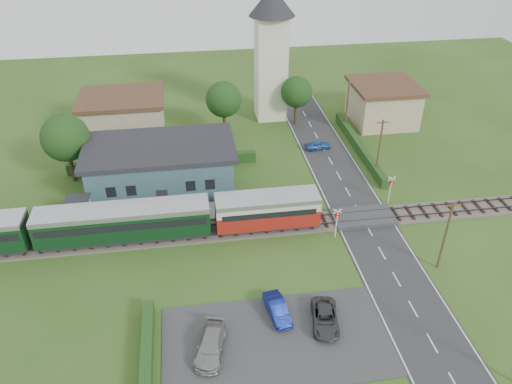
{
  "coord_description": "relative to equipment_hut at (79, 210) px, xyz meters",
  "views": [
    {
      "loc": [
        -6.75,
        -36.82,
        29.84
      ],
      "look_at": [
        -0.64,
        4.0,
        2.99
      ],
      "focal_mm": 35.0,
      "sensor_mm": 36.0,
      "label": 1
    }
  ],
  "objects": [
    {
      "name": "crossing_deck",
      "position": [
        28.0,
        -3.2,
        -1.52
      ],
      "size": [
        6.2,
        3.4,
        0.45
      ],
      "primitive_type": "cube",
      "color": "#333335",
      "rests_on": "ground"
    },
    {
      "name": "car_on_road",
      "position": [
        27.22,
        12.03,
        -1.15
      ],
      "size": [
        3.31,
        1.6,
        1.09
      ],
      "primitive_type": "imported",
      "rotation": [
        0.0,
        0.0,
        1.67
      ],
      "color": "#2959A6",
      "rests_on": "road"
    },
    {
      "name": "church_tower",
      "position": [
        23.0,
        22.8,
        8.48
      ],
      "size": [
        6.0,
        6.0,
        17.6
      ],
      "color": "beige",
      "rests_on": "ground"
    },
    {
      "name": "hedge_roadside",
      "position": [
        32.2,
        10.8,
        -1.15
      ],
      "size": [
        0.8,
        18.0,
        1.2
      ],
      "primitive_type": "cube",
      "color": "#193814",
      "rests_on": "ground"
    },
    {
      "name": "house_east",
      "position": [
        38.0,
        18.8,
        1.05
      ],
      "size": [
        8.8,
        8.8,
        5.5
      ],
      "color": "tan",
      "rests_on": "ground"
    },
    {
      "name": "train",
      "position": [
        1.38,
        -3.2,
        0.43
      ],
      "size": [
        43.2,
        2.9,
        3.4
      ],
      "color": "#232328",
      "rests_on": "ground"
    },
    {
      "name": "station_building",
      "position": [
        8.0,
        5.79,
        0.95
      ],
      "size": [
        16.0,
        9.0,
        5.3
      ],
      "color": "#43656A",
      "rests_on": "ground"
    },
    {
      "name": "tree_c",
      "position": [
        26.0,
        19.8,
        2.91
      ],
      "size": [
        4.2,
        4.2,
        6.78
      ],
      "color": "#332316",
      "rests_on": "ground"
    },
    {
      "name": "crossing_signal_far",
      "position": [
        31.6,
        -0.81,
        0.39
      ],
      "size": [
        0.84,
        0.28,
        3.28
      ],
      "color": "silver",
      "rests_on": "ground"
    },
    {
      "name": "road",
      "position": [
        28.0,
        -5.2,
        -1.72
      ],
      "size": [
        6.0,
        70.0,
        0.05
      ],
      "primitive_type": "cube",
      "color": "#28282B",
      "rests_on": "ground"
    },
    {
      "name": "utility_pole_c",
      "position": [
        32.2,
        4.8,
        1.88
      ],
      "size": [
        1.4,
        0.22,
        7.0
      ],
      "color": "#473321",
      "rests_on": "ground"
    },
    {
      "name": "crossing_signal_near",
      "position": [
        24.4,
        -5.61,
        0.39
      ],
      "size": [
        0.84,
        0.28,
        3.28
      ],
      "color": "silver",
      "rests_on": "ground"
    },
    {
      "name": "streetlamp_west",
      "position": [
        -4.0,
        14.8,
        1.29
      ],
      "size": [
        0.3,
        0.3,
        5.15
      ],
      "color": "#3F3F47",
      "rests_on": "ground"
    },
    {
      "name": "tree_b",
      "position": [
        16.0,
        17.8,
        3.27
      ],
      "size": [
        4.6,
        4.6,
        7.34
      ],
      "color": "#332316",
      "rests_on": "ground"
    },
    {
      "name": "pedestrian_far",
      "position": [
        3.68,
        -0.66,
        -0.53
      ],
      "size": [
        0.75,
        0.87,
        1.54
      ],
      "primitive_type": "imported",
      "rotation": [
        0.0,
        0.0,
        1.33
      ],
      "color": "gray",
      "rests_on": "platform"
    },
    {
      "name": "platform",
      "position": [
        8.0,
        0.0,
        -1.52
      ],
      "size": [
        30.0,
        3.0,
        0.45
      ],
      "primitive_type": "cube",
      "color": "gray",
      "rests_on": "ground"
    },
    {
      "name": "tree_a",
      "position": [
        -2.0,
        8.8,
        3.63
      ],
      "size": [
        5.2,
        5.2,
        8.0
      ],
      "color": "#332316",
      "rests_on": "ground"
    },
    {
      "name": "railway_track",
      "position": [
        18.0,
        -3.2,
        -1.64
      ],
      "size": [
        76.0,
        3.2,
        0.49
      ],
      "color": "#4C443D",
      "rests_on": "ground"
    },
    {
      "name": "car_park_silver",
      "position": [
        11.59,
        -17.51,
        -1.0
      ],
      "size": [
        2.99,
        4.91,
        1.33
      ],
      "primitive_type": "imported",
      "rotation": [
        0.0,
        0.0,
        -0.26
      ],
      "color": "gray",
      "rests_on": "car_park"
    },
    {
      "name": "utility_pole_b",
      "position": [
        32.2,
        -11.2,
        1.88
      ],
      "size": [
        1.4,
        0.22,
        7.0
      ],
      "color": "#473321",
      "rests_on": "ground"
    },
    {
      "name": "car_park_dark",
      "position": [
        20.52,
        -16.13,
        -1.07
      ],
      "size": [
        2.67,
        4.54,
        1.18
      ],
      "primitive_type": "imported",
      "rotation": [
        0.0,
        0.0,
        -0.17
      ],
      "color": "#38383A",
      "rests_on": "car_park"
    },
    {
      "name": "streetlamp_east",
      "position": [
        34.0,
        21.8,
        1.29
      ],
      "size": [
        0.3,
        0.3,
        5.15
      ],
      "color": "#3F3F47",
      "rests_on": "ground"
    },
    {
      "name": "hedge_station",
      "position": [
        8.0,
        10.3,
        -1.1
      ],
      "size": [
        22.0,
        0.8,
        1.3
      ],
      "primitive_type": "cube",
      "color": "#193814",
      "rests_on": "ground"
    },
    {
      "name": "equipment_hut",
      "position": [
        0.0,
        0.0,
        0.0
      ],
      "size": [
        2.3,
        2.3,
        2.55
      ],
      "color": "beige",
      "rests_on": "platform"
    },
    {
      "name": "car_park",
      "position": [
        16.5,
        -17.2,
        -1.71
      ],
      "size": [
        17.0,
        9.0,
        0.08
      ],
      "primitive_type": "cube",
      "color": "#333335",
      "rests_on": "ground"
    },
    {
      "name": "hedge_carpark",
      "position": [
        7.0,
        -17.2,
        -1.15
      ],
      "size": [
        0.8,
        9.0,
        1.2
      ],
      "primitive_type": "cube",
      "color": "#193814",
      "rests_on": "ground"
    },
    {
      "name": "pedestrian_near",
      "position": [
        13.74,
        -0.76,
        -0.39
      ],
      "size": [
        0.78,
        0.66,
        1.82
      ],
      "primitive_type": "imported",
      "rotation": [
        0.0,
        0.0,
        2.73
      ],
      "color": "gray",
      "rests_on": "platform"
    },
    {
      "name": "ground",
      "position": [
        18.0,
        -5.2,
        -1.75
      ],
      "size": [
        120.0,
        120.0,
        0.0
      ],
      "primitive_type": "plane",
      "color": "#2D4C19"
    },
    {
      "name": "car_park_blue",
      "position": [
        17.04,
        -14.7,
        -1.04
      ],
      "size": [
        1.89,
        3.95,
        1.25
      ],
      "primitive_type": "imported",
      "rotation": [
        0.0,
        0.0,
        0.16
      ],
      "color": "navy",
      "rests_on": "car_park"
    },
    {
      "name": "house_west",
      "position": [
        3.0,
        19.8,
        1.04
      ],
      "size": [
        10.8,
        8.8,
        5.5
      ],
      "color": "tan",
      "rests_on": "ground"
    },
    {
      "name": "utility_pole_d",
      "position": [
        32.2,
        16.8,
        1.88
      ],
      "size": [
        1.4,
        0.22,
        7.0
      ],
      "color": "#473321",
      "rests_on": "ground"
    }
  ]
}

